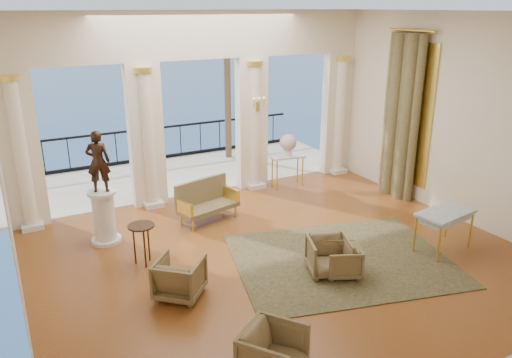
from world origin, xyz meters
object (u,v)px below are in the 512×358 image
armchair_b (329,254)px  side_table (141,231)px  armchair_d (180,276)px  armchair_c (342,259)px  console_table (288,161)px  pedestal (104,218)px  armchair_a (273,352)px  statue (98,161)px  game_table (445,215)px  settee (206,201)px

armchair_b → side_table: 3.45m
armchair_b → armchair_d: size_ratio=0.99×
armchair_c → console_table: 4.74m
pedestal → side_table: size_ratio=1.40×
armchair_a → statue: bearing=65.6°
armchair_d → armchair_c: bearing=-152.5°
pedestal → statue: statue is taller
game_table → statue: size_ratio=1.02×
armchair_b → game_table: size_ratio=0.59×
armchair_b → statue: statue is taller
armchair_c → side_table: side_table is taller
statue → armchair_a: bearing=121.3°
armchair_b → armchair_d: 2.69m
pedestal → console_table: pedestal is taller
armchair_d → pedestal: pedestal is taller
game_table → armchair_a: bearing=-170.7°
side_table → game_table: bearing=-22.2°
armchair_b → game_table: bearing=13.9°
statue → armchair_b: bearing=155.4°
armchair_d → pedestal: (-0.65, 2.63, 0.16)m
armchair_c → side_table: bearing=-100.1°
armchair_c → settee: size_ratio=0.42×
armchair_b → console_table: (1.74, 4.27, 0.33)m
game_table → pedestal: size_ratio=1.14×
armchair_d → game_table: size_ratio=0.60×
console_table → side_table: (-4.60, -2.37, -0.02)m
armchair_d → side_table: bearing=-38.6°
console_table → armchair_c: bearing=-100.9°
pedestal → statue: bearing=135.0°
side_table → pedestal: bearing=108.3°
pedestal → armchair_c: bearing=-44.2°
armchair_b → pedestal: (-3.28, 3.17, 0.16)m
statue → settee: bearing=-158.1°
armchair_d → console_table: console_table is taller
game_table → console_table: bearing=91.1°
armchair_d → console_table: size_ratio=0.81×
pedestal → console_table: (5.02, 1.10, 0.17)m
game_table → statue: (-5.82, 3.47, 1.00)m
pedestal → statue: (-0.00, 0.00, 1.19)m
pedestal → statue: size_ratio=0.89×
console_table → pedestal: bearing=-159.0°
armchair_c → game_table: bearing=111.6°
side_table → statue: bearing=108.3°
armchair_c → game_table: size_ratio=0.50×
armchair_c → pedestal: 4.81m
armchair_c → game_table: (2.38, -0.12, 0.41)m
armchair_c → statue: size_ratio=0.51×
armchair_a → settee: (1.20, 5.12, 0.07)m
game_table → side_table: bearing=149.0°
armchair_a → game_table: bearing=-18.1°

